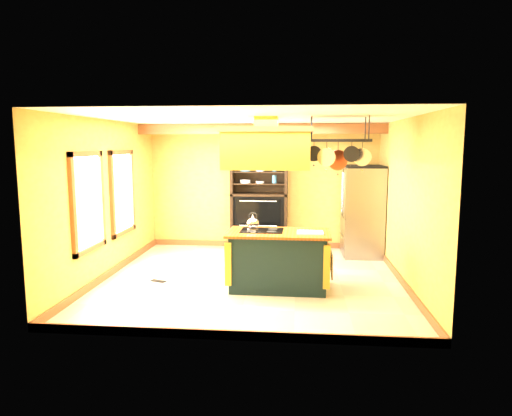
% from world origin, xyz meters
% --- Properties ---
extents(floor, '(5.00, 5.00, 0.00)m').
position_xyz_m(floor, '(0.00, 0.00, 0.00)').
color(floor, beige).
rests_on(floor, ground).
extents(ceiling, '(5.00, 5.00, 0.00)m').
position_xyz_m(ceiling, '(0.00, 0.00, 2.70)').
color(ceiling, white).
rests_on(ceiling, wall_back).
extents(wall_back, '(5.00, 0.02, 2.70)m').
position_xyz_m(wall_back, '(0.00, 2.50, 1.35)').
color(wall_back, gold).
rests_on(wall_back, floor).
extents(wall_front, '(5.00, 0.02, 2.70)m').
position_xyz_m(wall_front, '(0.00, -2.50, 1.35)').
color(wall_front, gold).
rests_on(wall_front, floor).
extents(wall_left, '(0.02, 5.00, 2.70)m').
position_xyz_m(wall_left, '(-2.50, 0.00, 1.35)').
color(wall_left, gold).
rests_on(wall_left, floor).
extents(wall_right, '(0.02, 5.00, 2.70)m').
position_xyz_m(wall_right, '(2.50, 0.00, 1.35)').
color(wall_right, gold).
rests_on(wall_right, floor).
extents(ceiling_beam, '(5.00, 0.15, 0.20)m').
position_xyz_m(ceiling_beam, '(0.00, 1.70, 2.59)').
color(ceiling_beam, '#97562E').
rests_on(ceiling_beam, ceiling).
extents(window_near, '(0.06, 1.06, 1.56)m').
position_xyz_m(window_near, '(-2.47, -0.80, 1.40)').
color(window_near, '#97562E').
rests_on(window_near, wall_left).
extents(window_far, '(0.06, 1.06, 1.56)m').
position_xyz_m(window_far, '(-2.47, 0.60, 1.40)').
color(window_far, '#97562E').
rests_on(window_far, wall_left).
extents(kitchen_island, '(1.62, 0.92, 1.11)m').
position_xyz_m(kitchen_island, '(0.47, -0.48, 0.47)').
color(kitchen_island, '#13262B').
rests_on(kitchen_island, floor).
extents(range_hood, '(1.41, 0.80, 0.80)m').
position_xyz_m(range_hood, '(0.27, -0.48, 2.24)').
color(range_hood, '#C08B30').
rests_on(range_hood, ceiling).
extents(pot_rack, '(1.00, 0.46, 0.82)m').
position_xyz_m(pot_rack, '(1.38, -0.47, 2.23)').
color(pot_rack, black).
rests_on(pot_rack, ceiling).
extents(refrigerator, '(0.79, 0.93, 1.82)m').
position_xyz_m(refrigerator, '(2.09, 1.89, 0.89)').
color(refrigerator, gray).
rests_on(refrigerator, floor).
extents(hutch, '(1.21, 0.55, 2.15)m').
position_xyz_m(hutch, '(-0.06, 2.27, 0.84)').
color(hutch, black).
rests_on(hutch, floor).
extents(floor_register, '(0.30, 0.20, 0.01)m').
position_xyz_m(floor_register, '(-1.56, -0.30, 0.01)').
color(floor_register, black).
rests_on(floor_register, floor).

